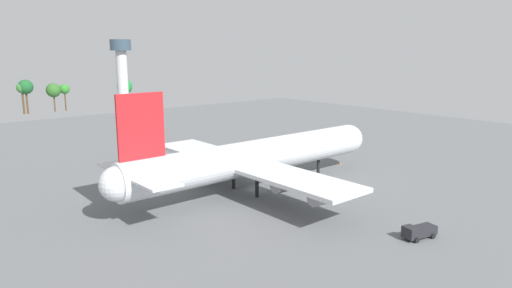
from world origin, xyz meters
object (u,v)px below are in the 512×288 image
pushback_tractor (143,166)px  cargo_loader (419,231)px  safety_cone_nose (340,164)px  cargo_airplane (255,157)px  control_tower (122,67)px

pushback_tractor → cargo_loader: cargo_loader is taller
safety_cone_nose → cargo_airplane: bearing=-175.9°
cargo_airplane → pushback_tractor: cargo_airplane is taller
cargo_airplane → pushback_tractor: 29.93m
cargo_airplane → cargo_loader: 33.58m
cargo_loader → control_tower: size_ratio=0.18×
pushback_tractor → cargo_loader: bearing=-78.0°
cargo_airplane → cargo_loader: size_ratio=11.15×
pushback_tractor → control_tower: control_tower is taller
control_tower → safety_cone_nose: bearing=-91.5°
cargo_loader → control_tower: control_tower is taller
pushback_tractor → control_tower: (41.14, 100.25, 18.24)m
safety_cone_nose → cargo_loader: bearing=-125.5°
cargo_loader → safety_cone_nose: bearing=54.5°
safety_cone_nose → control_tower: 127.42m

